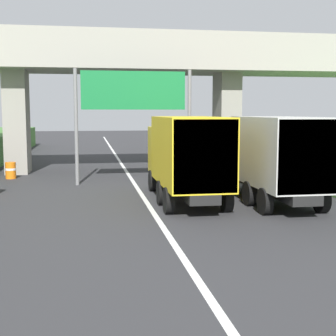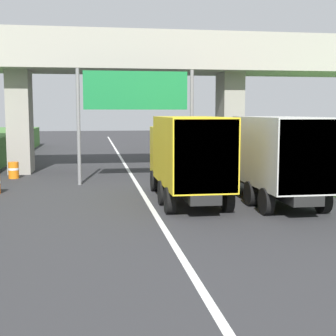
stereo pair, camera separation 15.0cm
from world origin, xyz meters
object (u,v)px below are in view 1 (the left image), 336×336
truck_red (271,154)px  construction_barrel_5 (11,170)px  truck_yellow (185,154)px  overhead_highway_sign (134,99)px  car_green (181,148)px

truck_red → construction_barrel_5: (-11.42, 8.89, -1.47)m
truck_yellow → overhead_highway_sign: bearing=106.8°
truck_yellow → car_green: (3.27, 17.93, -1.08)m
car_green → overhead_highway_sign: bearing=-111.0°
truck_red → car_green: truck_red is taller
overhead_highway_sign → car_green: size_ratio=1.43×
truck_yellow → car_green: truck_yellow is taller
car_green → construction_barrel_5: (-11.35, -9.74, -0.40)m
truck_yellow → car_green: bearing=79.6°
overhead_highway_sign → truck_red: (4.93, -5.96, -2.35)m
overhead_highway_sign → truck_yellow: size_ratio=0.81×
overhead_highway_sign → car_green: 14.00m
overhead_highway_sign → truck_red: bearing=-50.4°
car_green → construction_barrel_5: 14.96m
overhead_highway_sign → construction_barrel_5: overhead_highway_sign is taller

